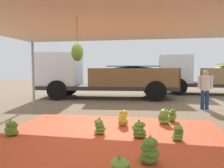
% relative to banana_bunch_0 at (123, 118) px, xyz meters
% --- Properties ---
extents(ground_plane, '(40.00, 40.00, 0.00)m').
position_rel_banana_bunch_0_xyz_m(ground_plane, '(-0.17, 1.84, -0.21)').
color(ground_plane, '#7F6B51').
extents(tarp_orange, '(5.50, 4.41, 0.01)m').
position_rel_banana_bunch_0_xyz_m(tarp_orange, '(-0.17, -1.16, -0.21)').
color(tarp_orange, '#D1512D').
rests_on(tarp_orange, ground).
extents(tent_canopy, '(8.00, 7.00, 2.74)m').
position_rel_banana_bunch_0_xyz_m(tent_canopy, '(-0.17, -1.25, 2.44)').
color(tent_canopy, '#9EA0A5').
rests_on(tent_canopy, ground).
extents(banana_bunch_0, '(0.38, 0.37, 0.49)m').
position_rel_banana_bunch_0_xyz_m(banana_bunch_0, '(0.00, 0.00, 0.00)').
color(banana_bunch_0, '#996628').
rests_on(banana_bunch_0, tarp_orange).
extents(banana_bunch_1, '(0.41, 0.39, 0.41)m').
position_rel_banana_bunch_0_xyz_m(banana_bunch_1, '(0.49, -0.92, -0.03)').
color(banana_bunch_1, '#477523').
rests_on(banana_bunch_1, tarp_orange).
extents(banana_bunch_2, '(0.46, 0.45, 0.47)m').
position_rel_banana_bunch_0_xyz_m(banana_bunch_2, '(0.73, -2.20, 0.00)').
color(banana_bunch_2, '#477523').
rests_on(banana_bunch_2, tarp_orange).
extents(banana_bunch_4, '(0.42, 0.40, 0.47)m').
position_rel_banana_bunch_0_xyz_m(banana_bunch_4, '(1.13, 0.40, -0.00)').
color(banana_bunch_4, '#6B9E38').
rests_on(banana_bunch_4, tarp_orange).
extents(banana_bunch_5, '(0.41, 0.41, 0.40)m').
position_rel_banana_bunch_0_xyz_m(banana_bunch_5, '(-2.51, -1.32, -0.04)').
color(banana_bunch_5, '#477523').
rests_on(banana_bunch_5, tarp_orange).
extents(banana_bunch_6, '(0.32, 0.33, 0.41)m').
position_rel_banana_bunch_0_xyz_m(banana_bunch_6, '(1.35, -0.98, -0.04)').
color(banana_bunch_6, '#60932D').
rests_on(banana_bunch_6, tarp_orange).
extents(banana_bunch_8, '(0.33, 0.31, 0.43)m').
position_rel_banana_bunch_0_xyz_m(banana_bunch_8, '(1.40, 0.74, -0.03)').
color(banana_bunch_8, '#6B9E38').
rests_on(banana_bunch_8, tarp_orange).
extents(banana_bunch_9, '(0.35, 0.31, 0.42)m').
position_rel_banana_bunch_0_xyz_m(banana_bunch_9, '(-0.46, -0.85, -0.03)').
color(banana_bunch_9, '#60932D').
rests_on(banana_bunch_9, tarp_orange).
extents(cargo_truck_main, '(7.34, 3.02, 2.40)m').
position_rel_banana_bunch_0_xyz_m(cargo_truck_main, '(-1.86, 5.34, 0.98)').
color(cargo_truck_main, '#2D2D2D').
rests_on(cargo_truck_main, ground).
extents(cargo_truck_far, '(7.01, 2.64, 2.40)m').
position_rel_banana_bunch_0_xyz_m(cargo_truck_far, '(4.55, 8.06, 1.00)').
color(cargo_truck_far, '#2D2D2D').
rests_on(cargo_truck_far, ground).
extents(worker_0, '(0.56, 0.34, 1.54)m').
position_rel_banana_bunch_0_xyz_m(worker_0, '(2.84, 2.92, 0.68)').
color(worker_0, navy).
rests_on(worker_0, ground).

